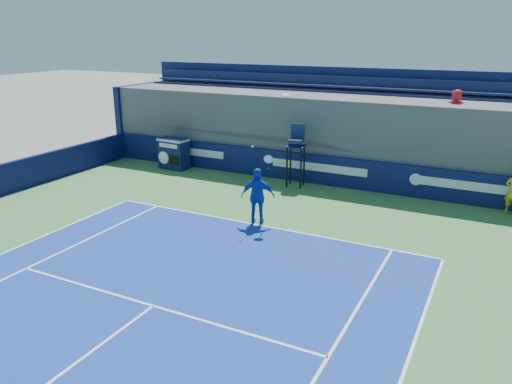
% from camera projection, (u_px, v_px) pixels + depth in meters
% --- Properties ---
extents(back_hoarding, '(20.40, 0.21, 1.20)m').
position_uv_depth(back_hoarding, '(319.00, 170.00, 20.09)').
color(back_hoarding, '#0C1348').
rests_on(back_hoarding, ground).
extents(match_clock, '(1.36, 0.80, 1.40)m').
position_uv_depth(match_clock, '(174.00, 153.00, 22.34)').
color(match_clock, '#0E1846').
rests_on(match_clock, ground).
extents(umpire_chair, '(0.80, 0.80, 2.48)m').
position_uv_depth(umpire_chair, '(296.00, 149.00, 19.53)').
color(umpire_chair, black).
rests_on(umpire_chair, ground).
extents(tennis_player, '(1.16, 0.81, 2.57)m').
position_uv_depth(tennis_player, '(258.00, 196.00, 15.78)').
color(tennis_player, '#163AB3').
rests_on(tennis_player, apron).
extents(stadium_seating, '(21.00, 4.05, 4.40)m').
position_uv_depth(stadium_seating, '(336.00, 131.00, 21.46)').
color(stadium_seating, '#54555A').
rests_on(stadium_seating, ground).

